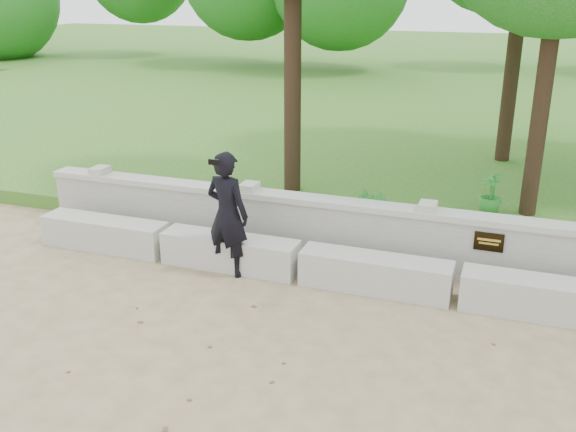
% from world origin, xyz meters
% --- Properties ---
extents(ground, '(80.00, 80.00, 0.00)m').
position_xyz_m(ground, '(0.00, 0.00, 0.00)').
color(ground, tan).
rests_on(ground, ground).
extents(lawn, '(40.00, 22.00, 0.25)m').
position_xyz_m(lawn, '(0.00, 14.00, 0.12)').
color(lawn, '#2C651C').
rests_on(lawn, ground).
extents(concrete_bench, '(11.90, 0.45, 0.45)m').
position_xyz_m(concrete_bench, '(0.00, 1.90, 0.22)').
color(concrete_bench, beige).
rests_on(concrete_bench, ground).
extents(parapet_wall, '(12.50, 0.35, 0.90)m').
position_xyz_m(parapet_wall, '(0.00, 2.60, 0.46)').
color(parapet_wall, beige).
rests_on(parapet_wall, ground).
extents(man_main, '(0.68, 0.61, 1.67)m').
position_xyz_m(man_main, '(-2.94, 1.73, 0.84)').
color(man_main, black).
rests_on(man_main, ground).
extents(shrub_a, '(0.35, 0.35, 0.56)m').
position_xyz_m(shrub_a, '(-1.49, 3.43, 0.53)').
color(shrub_a, '#2F8B30').
rests_on(shrub_a, lawn).
extents(shrub_b, '(0.36, 0.39, 0.56)m').
position_xyz_m(shrub_b, '(-1.29, 3.30, 0.53)').
color(shrub_b, '#2F8B30').
rests_on(shrub_b, lawn).
extents(shrub_d, '(0.48, 0.49, 0.65)m').
position_xyz_m(shrub_d, '(0.19, 4.66, 0.58)').
color(shrub_d, '#2F8B30').
rests_on(shrub_d, lawn).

